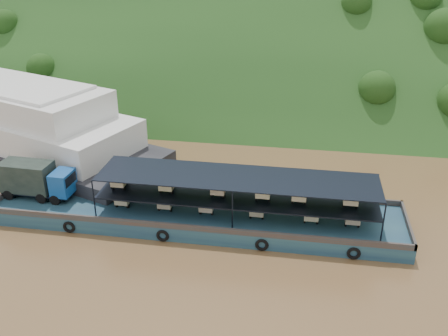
# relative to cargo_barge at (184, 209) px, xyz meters

# --- Properties ---
(ground) EXTENTS (160.00, 160.00, 0.00)m
(ground) POSITION_rel_cargo_barge_xyz_m (4.79, 1.35, -1.11)
(ground) COLOR brown
(ground) RESTS_ON ground
(hillside) EXTENTS (140.00, 39.60, 39.60)m
(hillside) POSITION_rel_cargo_barge_xyz_m (4.79, 37.35, -1.11)
(hillside) COLOR #163413
(hillside) RESTS_ON ground
(cargo_barge) EXTENTS (35.00, 7.18, 4.54)m
(cargo_barge) POSITION_rel_cargo_barge_xyz_m (0.00, 0.00, 0.00)
(cargo_barge) COLOR #152E4B
(cargo_barge) RESTS_ON ground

